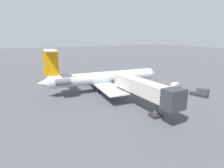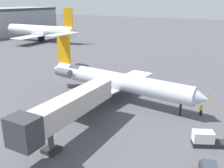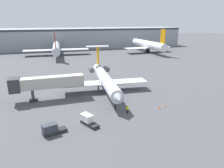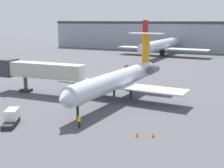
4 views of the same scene
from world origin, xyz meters
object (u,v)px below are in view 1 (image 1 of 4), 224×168
(ground_crew_marshaller, at_px, (147,81))
(baggage_tug_lead, at_px, (175,87))
(jet_bridge, at_px, (147,90))
(traffic_cone_near, at_px, (132,78))
(baggage_tug_trailing, at_px, (201,93))
(traffic_cone_mid, at_px, (128,77))
(regional_jet, at_px, (101,78))

(ground_crew_marshaller, height_order, baggage_tug_lead, baggage_tug_lead)
(jet_bridge, bearing_deg, traffic_cone_near, -27.61)
(ground_crew_marshaller, distance_m, baggage_tug_lead, 8.91)
(baggage_tug_trailing, relative_size, traffic_cone_mid, 7.70)
(traffic_cone_near, xyz_separation_m, traffic_cone_mid, (1.73, 0.54, 0.00))
(jet_bridge, bearing_deg, regional_jet, 7.74)
(jet_bridge, xyz_separation_m, traffic_cone_mid, (25.68, -11.99, -3.97))
(ground_crew_marshaller, relative_size, traffic_cone_near, 3.07)
(regional_jet, distance_m, baggage_tug_trailing, 23.70)
(ground_crew_marshaller, relative_size, baggage_tug_trailing, 0.40)
(jet_bridge, xyz_separation_m, traffic_cone_near, (23.95, -12.53, -3.97))
(regional_jet, height_order, traffic_cone_near, regional_jet)
(jet_bridge, height_order, ground_crew_marshaller, jet_bridge)
(regional_jet, distance_m, baggage_tug_lead, 19.09)
(regional_jet, relative_size, traffic_cone_near, 56.43)
(ground_crew_marshaller, distance_m, traffic_cone_mid, 9.33)
(regional_jet, relative_size, baggage_tug_trailing, 7.33)
(ground_crew_marshaller, bearing_deg, traffic_cone_near, 1.78)
(jet_bridge, distance_m, baggage_tug_lead, 17.40)
(regional_jet, distance_m, traffic_cone_near, 17.22)
(baggage_tug_trailing, distance_m, traffic_cone_mid, 24.76)
(jet_bridge, xyz_separation_m, baggage_tug_trailing, (1.39, -16.75, -3.41))
(ground_crew_marshaller, xyz_separation_m, traffic_cone_mid, (9.28, 0.77, -0.58))
(ground_crew_marshaller, distance_m, traffic_cone_near, 7.58)
(jet_bridge, height_order, traffic_cone_near, jet_bridge)
(jet_bridge, height_order, baggage_tug_trailing, jet_bridge)
(jet_bridge, height_order, baggage_tug_lead, jet_bridge)
(ground_crew_marshaller, bearing_deg, baggage_tug_trailing, -165.14)
(baggage_tug_lead, relative_size, traffic_cone_near, 7.64)
(jet_bridge, height_order, traffic_cone_mid, jet_bridge)
(baggage_tug_lead, bearing_deg, ground_crew_marshaller, 15.67)
(regional_jet, xyz_separation_m, traffic_cone_near, (8.46, -14.63, -3.29))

